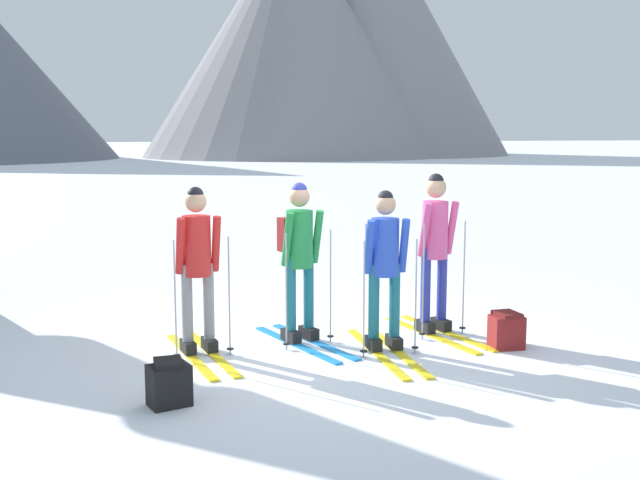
# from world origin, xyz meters

# --- Properties ---
(ground_plane) EXTENTS (400.00, 400.00, 0.00)m
(ground_plane) POSITION_xyz_m (0.00, 0.00, 0.00)
(ground_plane) COLOR white
(skier_in_red) EXTENTS (0.61, 1.69, 1.68)m
(skier_in_red) POSITION_xyz_m (-1.31, 0.16, 0.91)
(skier_in_red) COLOR yellow
(skier_in_red) RESTS_ON ground
(skier_in_green) EXTENTS (0.73, 1.63, 1.69)m
(skier_in_green) POSITION_xyz_m (-0.23, 0.29, 0.95)
(skier_in_green) COLOR #1E84D1
(skier_in_green) RESTS_ON ground
(skier_in_blue) EXTENTS (0.61, 1.81, 1.63)m
(skier_in_blue) POSITION_xyz_m (0.51, -0.27, 0.91)
(skier_in_blue) COLOR yellow
(skier_in_blue) RESTS_ON ground
(skier_in_pink) EXTENTS (0.62, 1.71, 1.76)m
(skier_in_pink) POSITION_xyz_m (1.29, 0.19, 0.97)
(skier_in_pink) COLOR yellow
(skier_in_pink) RESTS_ON ground
(backpack_on_snow_front) EXTENTS (0.34, 0.28, 0.38)m
(backpack_on_snow_front) POSITION_xyz_m (1.74, -0.59, 0.19)
(backpack_on_snow_front) COLOR maroon
(backpack_on_snow_front) RESTS_ON ground
(backpack_on_snow_beside) EXTENTS (0.37, 0.31, 0.38)m
(backpack_on_snow_beside) POSITION_xyz_m (-1.75, -1.24, 0.19)
(backpack_on_snow_beside) COLOR black
(backpack_on_snow_beside) RESTS_ON ground
(mountain_ridge_distant) EXTENTS (101.42, 46.84, 27.76)m
(mountain_ridge_distant) POSITION_xyz_m (-7.69, 65.79, 11.19)
(mountain_ridge_distant) COLOR gray
(mountain_ridge_distant) RESTS_ON ground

